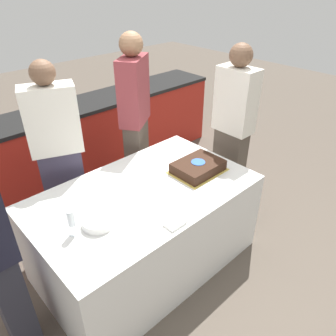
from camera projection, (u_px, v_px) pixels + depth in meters
The scene contains 11 objects.
ground_plane at pixel (147, 260), 2.92m from camera, with size 14.00×14.00×0.00m, color brown.
back_counter at pixel (54, 152), 3.67m from camera, with size 4.40×0.58×0.92m.
dining_table at pixel (145, 228), 2.72m from camera, with size 1.73×1.04×0.76m.
cake at pixel (198, 167), 2.74m from camera, with size 0.44×0.34×0.09m.
plate_stack at pixel (98, 222), 2.18m from camera, with size 0.21×0.21×0.05m.
wine_glass at pixel (71, 219), 2.06m from camera, with size 0.07×0.07×0.19m.
side_plate_near_cake at pixel (167, 160), 2.92m from camera, with size 0.22×0.22×0.00m.
utensil_pile at pixel (175, 224), 2.19m from camera, with size 0.13×0.10×0.02m.
person_cutting_cake at pixel (136, 123), 3.19m from camera, with size 0.44×0.39×1.77m.
person_seated_right at pixel (232, 133), 3.08m from camera, with size 0.20×0.36×1.71m.
person_standing_back at pixel (60, 158), 2.75m from camera, with size 0.46×0.34×1.67m.
Camera 1 is at (-1.26, -1.63, 2.24)m, focal length 35.00 mm.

